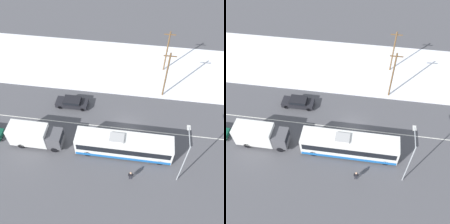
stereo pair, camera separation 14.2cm
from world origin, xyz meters
The scene contains 10 objects.
ground_plane centered at (0.00, 0.00, 0.00)m, with size 120.00×120.00×0.00m, color #4C4C51.
snow_lot centered at (0.00, 13.15, 0.06)m, with size 80.00×13.35×0.12m.
lane_marking_center centered at (0.00, 0.00, 0.00)m, with size 60.00×0.12×0.00m.
city_bus centered at (-0.08, -3.78, 1.57)m, with size 12.22×2.57×3.22m.
box_truck centered at (-11.67, -3.92, 1.77)m, with size 6.92×2.30×3.22m.
sedan_car centered at (-8.53, 3.20, 0.80)m, with size 4.72×1.80×1.46m.
pedestrian_at_stop centered at (1.15, -7.42, 0.97)m, with size 0.57×0.25×1.59m.
streetlamp centered at (6.76, -6.19, 4.72)m, with size 0.36×2.91×7.41m.
utility_pole_roadside centered at (4.82, 7.25, 4.23)m, with size 1.80×0.24×8.08m.
utility_pole_snowlot centered at (4.92, 13.24, 3.93)m, with size 1.80×0.24×7.48m.
Camera 1 is at (0.90, -21.81, 29.69)m, focal length 42.00 mm.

